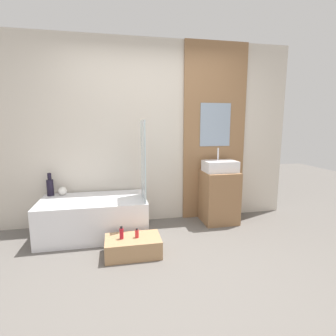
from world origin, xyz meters
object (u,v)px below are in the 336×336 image
(bottle_soap_secondary, at_px, (137,233))
(bathtub, at_px, (94,217))
(bottle_soap_primary, at_px, (122,233))
(vase_round_light, at_px, (63,191))
(sink, at_px, (220,166))
(vase_tall_dark, at_px, (50,186))
(wooden_step_bench, at_px, (133,246))

(bottle_soap_secondary, bearing_deg, bathtub, 128.27)
(bathtub, distance_m, bottle_soap_secondary, 0.81)
(bottle_soap_primary, bearing_deg, bottle_soap_secondary, 0.00)
(vase_round_light, distance_m, bottle_soap_primary, 1.21)
(sink, bearing_deg, vase_round_light, 176.20)
(bathtub, xyz_separation_m, vase_tall_dark, (-0.57, 0.28, 0.37))
(vase_tall_dark, height_order, bottle_soap_secondary, vase_tall_dark)
(bathtub, distance_m, bottle_soap_primary, 0.72)
(bathtub, xyz_separation_m, bottle_soap_primary, (0.33, -0.63, 0.02))
(bottle_soap_primary, bearing_deg, sink, 27.77)
(vase_round_light, xyz_separation_m, bottle_soap_secondary, (0.92, -0.90, -0.30))
(wooden_step_bench, xyz_separation_m, bottle_soap_secondary, (0.05, 0.00, 0.15))
(vase_round_light, relative_size, bottle_soap_primary, 0.79)
(bathtub, height_order, vase_round_light, vase_round_light)
(bathtub, height_order, bottle_soap_secondary, bathtub)
(vase_tall_dark, bearing_deg, wooden_step_bench, -41.69)
(vase_tall_dark, distance_m, bottle_soap_primary, 1.33)
(bathtub, relative_size, bottle_soap_secondary, 12.84)
(sink, height_order, vase_round_light, sink)
(wooden_step_bench, distance_m, vase_round_light, 1.33)
(vase_tall_dark, xyz_separation_m, vase_round_light, (0.16, -0.01, -0.07))
(vase_tall_dark, distance_m, bottle_soap_secondary, 1.46)
(vase_tall_dark, height_order, bottle_soap_primary, vase_tall_dark)
(wooden_step_bench, xyz_separation_m, sink, (1.32, 0.76, 0.73))
(bathtub, bearing_deg, bottle_soap_secondary, -51.73)
(wooden_step_bench, relative_size, vase_round_light, 5.35)
(bathtub, height_order, wooden_step_bench, bathtub)
(bottle_soap_secondary, bearing_deg, wooden_step_bench, 180.00)
(bathtub, distance_m, vase_tall_dark, 0.74)
(bathtub, bearing_deg, wooden_step_bench, -54.35)
(vase_round_light, bearing_deg, bottle_soap_secondary, -44.53)
(vase_tall_dark, bearing_deg, bathtub, -26.18)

